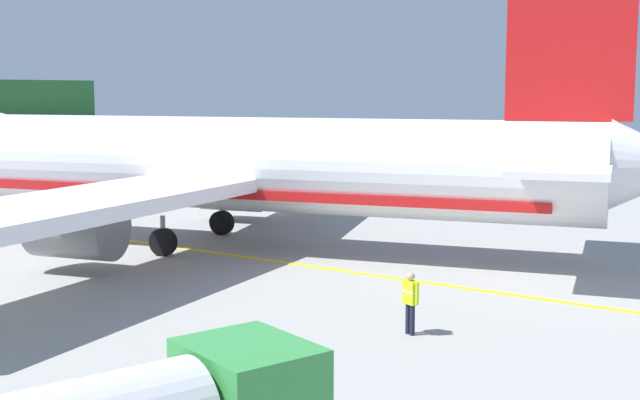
{
  "coord_description": "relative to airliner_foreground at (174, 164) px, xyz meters",
  "views": [
    {
      "loc": [
        -12.68,
        -2.78,
        6.48
      ],
      "look_at": [
        13.64,
        15.16,
        2.34
      ],
      "focal_mm": 47.45,
      "sensor_mm": 36.0,
      "label": 1
    }
  ],
  "objects": [
    {
      "name": "apron_guide_line",
      "position": [
        -0.69,
        -4.45,
        -3.39
      ],
      "size": [
        0.3,
        60.0,
        0.01
      ],
      "primitive_type": "cube",
      "color": "yellow",
      "rests_on": "ground"
    },
    {
      "name": "crew_marshaller",
      "position": [
        -6.38,
        -14.75,
        -2.39
      ],
      "size": [
        0.39,
        0.59,
        1.69
      ],
      "color": "#191E33",
      "rests_on": "ground"
    },
    {
      "name": "airliner_foreground",
      "position": [
        0.0,
        0.0,
        0.0
      ],
      "size": [
        34.29,
        41.11,
        11.9
      ],
      "color": "white",
      "rests_on": "ground"
    }
  ]
}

